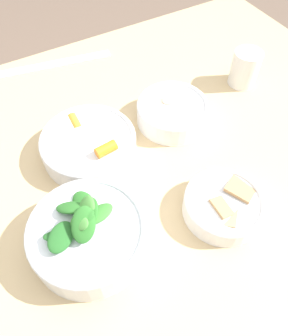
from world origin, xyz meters
TOP-DOWN VIEW (x-y plane):
  - ground_plane at (0.00, 0.00)m, footprint 10.00×10.00m
  - dining_table at (0.00, 0.00)m, footprint 1.24×0.98m
  - bowl_carrots at (-0.08, 0.10)m, footprint 0.19×0.19m
  - bowl_greens at (-0.16, -0.09)m, footprint 0.19×0.19m
  - bowl_beans_hotdog at (0.12, 0.10)m, footprint 0.16×0.16m
  - bowl_cookies at (0.07, -0.15)m, footprint 0.14×0.14m
  - ruler at (-0.04, 0.42)m, footprint 0.30×0.08m
  - cup at (0.34, 0.12)m, footprint 0.07×0.07m

SIDE VIEW (x-z plane):
  - ground_plane at x=0.00m, z-range 0.00..0.00m
  - dining_table at x=0.00m, z-range 0.28..1.05m
  - ruler at x=-0.04m, z-range 0.77..0.77m
  - bowl_cookies at x=0.07m, z-range 0.77..0.81m
  - bowl_beans_hotdog at x=0.12m, z-range 0.77..0.82m
  - bowl_carrots at x=-0.08m, z-range 0.76..0.83m
  - bowl_greens at x=-0.16m, z-range 0.75..0.86m
  - cup at x=0.34m, z-range 0.77..0.85m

